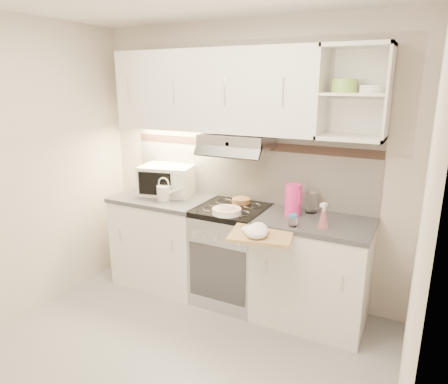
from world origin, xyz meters
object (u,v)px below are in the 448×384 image
(watering_can, at_px, (165,192))
(microwave, at_px, (168,180))
(cutting_board, at_px, (262,234))
(spray_bottle, at_px, (323,217))
(glass_jar, at_px, (311,201))
(plate_stack, at_px, (227,211))
(pink_pitcher, at_px, (293,200))
(electric_range, at_px, (232,254))

(watering_can, bearing_deg, microwave, 109.64)
(watering_can, relative_size, cutting_board, 0.56)
(spray_bottle, bearing_deg, glass_jar, 133.95)
(glass_jar, bearing_deg, plate_stack, -150.52)
(glass_jar, height_order, spray_bottle, spray_bottle)
(watering_can, distance_m, cutting_board, 1.16)
(plate_stack, bearing_deg, microwave, 159.83)
(glass_jar, bearing_deg, watering_can, -168.97)
(microwave, height_order, plate_stack, microwave)
(watering_can, xyz_separation_m, pink_pitcher, (1.21, 0.12, 0.06))
(glass_jar, relative_size, cutting_board, 0.43)
(pink_pitcher, bearing_deg, cutting_board, -82.56)
(microwave, bearing_deg, cutting_board, -35.38)
(electric_range, distance_m, watering_can, 0.85)
(plate_stack, bearing_deg, pink_pitcher, 23.29)
(glass_jar, bearing_deg, spray_bottle, -60.53)
(electric_range, height_order, glass_jar, glass_jar)
(microwave, height_order, pink_pitcher, microwave)
(microwave, distance_m, glass_jar, 1.43)
(microwave, height_order, watering_can, microwave)
(spray_bottle, relative_size, cutting_board, 0.46)
(watering_can, relative_size, pink_pitcher, 0.97)
(electric_range, xyz_separation_m, spray_bottle, (0.84, -0.14, 0.53))
(electric_range, height_order, spray_bottle, spray_bottle)
(microwave, bearing_deg, watering_can, -74.62)
(watering_can, height_order, plate_stack, watering_can)
(pink_pitcher, xyz_separation_m, spray_bottle, (0.30, -0.18, -0.05))
(microwave, distance_m, cutting_board, 1.33)
(glass_jar, relative_size, spray_bottle, 0.94)
(pink_pitcher, relative_size, cutting_board, 0.58)
(electric_range, distance_m, plate_stack, 0.51)
(electric_range, height_order, pink_pitcher, pink_pitcher)
(watering_can, bearing_deg, glass_jar, 3.12)
(electric_range, height_order, microwave, microwave)
(microwave, height_order, spray_bottle, microwave)
(electric_range, distance_m, microwave, 0.98)
(microwave, relative_size, glass_jar, 2.88)
(electric_range, xyz_separation_m, microwave, (-0.77, 0.12, 0.59))
(plate_stack, relative_size, cutting_board, 0.54)
(glass_jar, bearing_deg, pink_pitcher, -131.33)
(pink_pitcher, height_order, spray_bottle, pink_pitcher)
(watering_can, height_order, cutting_board, watering_can)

